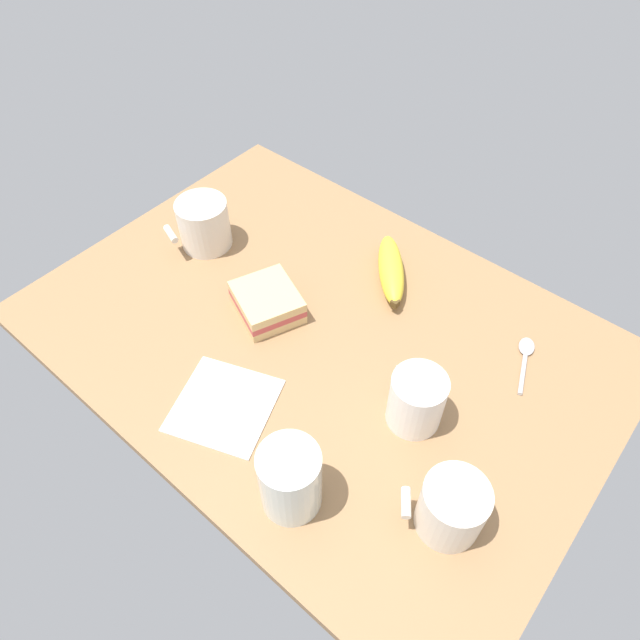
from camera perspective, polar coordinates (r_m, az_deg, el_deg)
The scene contains 9 objects.
tabletop at distance 91.95cm, azimuth 0.00°, elevation -1.61°, with size 90.00×64.00×2.00cm, color #936D47.
coffee_mug_black at distance 104.78cm, azimuth -11.54°, elevation 9.43°, with size 9.09×11.62×9.00cm.
coffee_mug_milky at distance 73.32cm, azimuth 13.02°, elevation -17.77°, with size 10.09×9.07×8.56cm.
coffee_mug_spare at distance 79.42cm, azimuth 9.62°, elevation -7.84°, with size 9.17×9.22×8.94cm.
sandwich_main at distance 92.79cm, azimuth -5.30°, elevation 1.77°, with size 13.23×12.67×4.40cm.
glass_of_milk at distance 72.44cm, azimuth -2.98°, elevation -15.79°, with size 7.79×7.79×10.82cm.
banana at distance 98.52cm, azimuth 7.11°, elevation 5.04°, with size 13.82×15.24×4.19cm.
spoon at distance 93.31cm, azimuth 19.83°, elevation -3.38°, with size 5.43×10.86×0.80cm.
paper_napkin at distance 84.23cm, azimuth -9.55°, elevation -8.40°, with size 13.63×13.63×0.30cm, color white.
Camera 1 is at (37.10, -43.91, 72.77)cm, focal length 32.03 mm.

